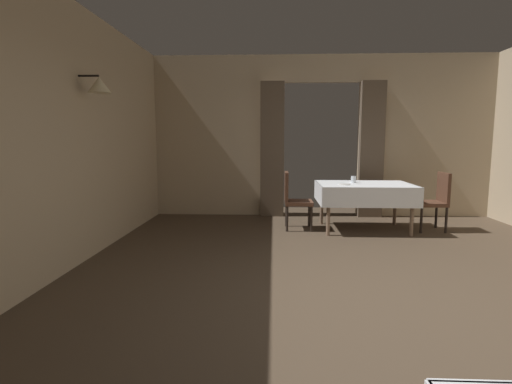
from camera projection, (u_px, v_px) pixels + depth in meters
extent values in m
plane|color=#4C3D2D|center=(373.00, 304.00, 3.49)|extent=(10.08, 10.08, 0.00)
cube|color=tan|center=(8.00, 133.00, 3.44)|extent=(0.12, 8.40, 3.00)
cylinder|color=black|center=(89.00, 76.00, 4.53)|extent=(0.24, 0.02, 0.02)
cone|color=beige|center=(99.00, 85.00, 4.54)|extent=(0.26, 0.26, 0.18)
cube|color=tan|center=(218.00, 137.00, 7.54)|extent=(2.50, 0.12, 3.00)
cube|color=tan|center=(426.00, 137.00, 7.36)|extent=(2.50, 0.12, 3.00)
cube|color=tan|center=(322.00, 68.00, 7.29)|extent=(1.40, 0.12, 0.50)
cube|color=brown|center=(272.00, 150.00, 7.39)|extent=(0.44, 0.14, 2.51)
cube|color=brown|center=(372.00, 150.00, 7.30)|extent=(0.44, 0.14, 2.51)
cylinder|color=#7A604C|center=(328.00, 212.00, 5.94)|extent=(0.06, 0.06, 0.71)
cylinder|color=#7A604C|center=(412.00, 213.00, 5.89)|extent=(0.06, 0.06, 0.71)
cylinder|color=#7A604C|center=(322.00, 204.00, 6.77)|extent=(0.06, 0.06, 0.71)
cylinder|color=#7A604C|center=(395.00, 204.00, 6.71)|extent=(0.06, 0.06, 0.71)
cube|color=#7A604C|center=(365.00, 185.00, 6.28)|extent=(1.40, 1.00, 0.03)
cube|color=white|center=(365.00, 184.00, 6.28)|extent=(1.46, 1.06, 0.01)
cube|color=white|center=(372.00, 198.00, 5.77)|extent=(1.46, 0.02, 0.30)
cube|color=white|center=(357.00, 189.00, 6.82)|extent=(1.46, 0.02, 0.30)
cube|color=white|center=(318.00, 193.00, 6.33)|extent=(0.02, 1.06, 0.30)
cube|color=white|center=(411.00, 193.00, 6.26)|extent=(0.02, 1.06, 0.30)
cylinder|color=black|center=(421.00, 220.00, 6.13)|extent=(0.04, 0.04, 0.42)
cylinder|color=black|center=(413.00, 215.00, 6.51)|extent=(0.04, 0.04, 0.42)
cylinder|color=black|center=(446.00, 220.00, 6.11)|extent=(0.04, 0.04, 0.42)
cylinder|color=black|center=(436.00, 215.00, 6.49)|extent=(0.04, 0.04, 0.42)
cube|color=#513323|center=(430.00, 203.00, 6.28)|extent=(0.44, 0.44, 0.06)
cube|color=#513323|center=(444.00, 188.00, 6.24)|extent=(0.05, 0.42, 0.48)
cylinder|color=black|center=(309.00, 214.00, 6.58)|extent=(0.04, 0.04, 0.42)
cylinder|color=black|center=(311.00, 219.00, 6.21)|extent=(0.04, 0.04, 0.42)
cylinder|color=black|center=(286.00, 214.00, 6.60)|extent=(0.04, 0.04, 0.42)
cylinder|color=black|center=(287.00, 218.00, 6.23)|extent=(0.04, 0.04, 0.42)
cube|color=#513323|center=(299.00, 203.00, 6.38)|extent=(0.44, 0.44, 0.06)
cube|color=#513323|center=(286.00, 187.00, 6.35)|extent=(0.05, 0.42, 0.48)
cylinder|color=white|center=(344.00, 184.00, 6.12)|extent=(0.18, 0.18, 0.01)
cylinder|color=silver|center=(353.00, 179.00, 6.37)|extent=(0.08, 0.08, 0.11)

